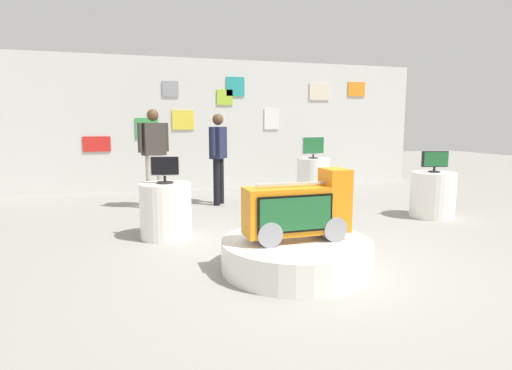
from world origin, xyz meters
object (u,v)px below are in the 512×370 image
at_px(display_pedestal_right_rear, 166,211).
at_px(shopper_browsing_rear, 154,150).
at_px(display_pedestal_left_rear, 433,195).
at_px(main_display_pedestal, 296,255).
at_px(display_pedestal_center_rear, 313,174).
at_px(tv_on_center_rear, 313,146).
at_px(tv_on_right_rear, 165,169).
at_px(tv_on_left_rear, 435,161).
at_px(shopper_browsing_near_truck, 218,152).
at_px(novelty_firetruck_tv, 299,212).

distance_m(display_pedestal_right_rear, shopper_browsing_rear, 2.13).
relative_size(display_pedestal_left_rear, shopper_browsing_rear, 0.42).
height_order(main_display_pedestal, display_pedestal_center_rear, display_pedestal_center_rear).
distance_m(tv_on_center_rear, tv_on_right_rear, 4.56).
bearing_deg(tv_on_left_rear, shopper_browsing_near_truck, 146.33).
relative_size(tv_on_left_rear, shopper_browsing_near_truck, 0.25).
height_order(tv_on_left_rear, display_pedestal_center_rear, tv_on_left_rear).
height_order(display_pedestal_right_rear, shopper_browsing_near_truck, shopper_browsing_near_truck).
bearing_deg(main_display_pedestal, display_pedestal_center_rear, 63.66).
xyz_separation_m(main_display_pedestal, tv_on_center_rear, (2.28, 4.60, 0.82)).
distance_m(novelty_firetruck_tv, display_pedestal_right_rear, 2.01).
bearing_deg(tv_on_right_rear, shopper_browsing_near_truck, 61.12).
height_order(novelty_firetruck_tv, tv_on_right_rear, tv_on_right_rear).
relative_size(display_pedestal_left_rear, display_pedestal_right_rear, 1.00).
height_order(main_display_pedestal, display_pedestal_left_rear, display_pedestal_left_rear).
bearing_deg(tv_on_left_rear, display_pedestal_center_rear, 103.07).
relative_size(display_pedestal_left_rear, tv_on_center_rear, 1.22).
xyz_separation_m(tv_on_center_rear, shopper_browsing_rear, (-3.44, -0.97, 0.03)).
distance_m(main_display_pedestal, tv_on_center_rear, 5.20).
distance_m(novelty_firetruck_tv, tv_on_left_rear, 3.39).
distance_m(tv_on_left_rear, display_pedestal_right_rear, 4.16).
bearing_deg(main_display_pedestal, tv_on_right_rear, 125.67).
relative_size(tv_on_center_rear, display_pedestal_right_rear, 0.82).
bearing_deg(tv_on_center_rear, display_pedestal_right_rear, -138.86).
height_order(tv_on_center_rear, shopper_browsing_rear, shopper_browsing_rear).
distance_m(tv_on_left_rear, shopper_browsing_near_truck, 3.62).
bearing_deg(display_pedestal_right_rear, novelty_firetruck_tv, -54.02).
bearing_deg(display_pedestal_left_rear, shopper_browsing_near_truck, 146.37).
distance_m(tv_on_center_rear, display_pedestal_right_rear, 4.60).
distance_m(display_pedestal_center_rear, display_pedestal_right_rear, 4.56).
relative_size(display_pedestal_center_rear, shopper_browsing_rear, 0.42).
height_order(tv_on_left_rear, shopper_browsing_near_truck, shopper_browsing_near_truck).
bearing_deg(tv_on_left_rear, display_pedestal_right_rear, -179.81).
relative_size(main_display_pedestal, novelty_firetruck_tv, 1.42).
xyz_separation_m(display_pedestal_left_rear, display_pedestal_center_rear, (-0.69, 2.98, 0.00)).
bearing_deg(tv_on_right_rear, display_pedestal_center_rear, 41.22).
relative_size(main_display_pedestal, tv_on_left_rear, 3.71).
xyz_separation_m(shopper_browsing_near_truck, shopper_browsing_rear, (-1.13, 0.01, 0.05)).
relative_size(tv_on_left_rear, tv_on_center_rear, 0.70).
height_order(novelty_firetruck_tv, display_pedestal_right_rear, novelty_firetruck_tv).
relative_size(display_pedestal_right_rear, shopper_browsing_rear, 0.42).
height_order(display_pedestal_center_rear, display_pedestal_right_rear, same).
relative_size(tv_on_center_rear, shopper_browsing_near_truck, 0.36).
relative_size(main_display_pedestal, shopper_browsing_near_truck, 0.93).
bearing_deg(novelty_firetruck_tv, main_display_pedestal, 162.35).
distance_m(display_pedestal_center_rear, tv_on_center_rear, 0.62).
bearing_deg(display_pedestal_right_rear, tv_on_left_rear, 0.19).
bearing_deg(shopper_browsing_rear, display_pedestal_right_rear, -89.70).
distance_m(display_pedestal_left_rear, tv_on_center_rear, 3.12).
bearing_deg(tv_on_center_rear, display_pedestal_center_rear, 78.44).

